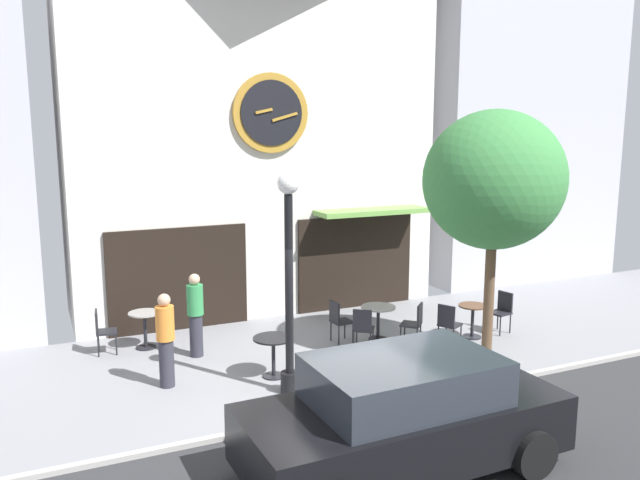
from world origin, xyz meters
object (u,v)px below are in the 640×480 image
Objects in this scene: pedestrian_green at (195,314)px; pedestrian_orange at (166,339)px; cafe_chair_facing_street at (415,321)px; cafe_chair_facing_wall at (448,322)px; cafe_table_center_left at (473,316)px; cafe_chair_by_entrance at (102,328)px; street_lamp at (289,284)px; cafe_table_leftmost at (145,324)px; cafe_table_center_right at (273,348)px; street_tree at (494,181)px; cafe_chair_left_end at (502,309)px; cafe_chair_mid_row at (338,318)px; cafe_chair_corner at (363,326)px; parked_car_black at (404,415)px; cafe_table_center at (378,316)px.

pedestrian_green is 1.53m from pedestrian_orange.
cafe_chair_facing_wall is (0.60, -0.33, 0.00)m from cafe_chair_facing_street.
cafe_table_center_left is 0.80× the size of cafe_chair_by_entrance.
cafe_table_leftmost is (-1.87, 3.29, -1.40)m from street_lamp.
pedestrian_orange is (-1.85, 0.36, 0.32)m from cafe_table_center_right.
cafe_table_center_left is 0.43× the size of pedestrian_orange.
cafe_table_center_right is at bearing 90.89° from street_lamp.
street_tree is 5.34× the size of cafe_chair_left_end.
cafe_table_center_left is 7.68m from cafe_chair_by_entrance.
cafe_chair_facing_wall is at bearing -30.39° from cafe_chair_mid_row.
cafe_chair_left_end is 1.00× the size of cafe_chair_facing_wall.
cafe_chair_corner is at bearing 2.04° from pedestrian_orange.
pedestrian_orange is 0.38× the size of parked_car_black.
cafe_chair_facing_wall is (-0.27, 0.90, -2.96)m from street_tree.
pedestrian_orange reaches higher than cafe_table_center_left.
street_lamp is 2.25× the size of pedestrian_green.
pedestrian_orange is at bearing -89.76° from cafe_table_leftmost.
street_tree reaches higher than cafe_table_leftmost.
cafe_table_center_left is 0.80× the size of cafe_chair_facing_street.
cafe_chair_left_end and cafe_chair_corner have the same top height.
street_tree is at bearing -11.78° from cafe_table_center_right.
cafe_chair_by_entrance is 0.54× the size of pedestrian_orange.
pedestrian_orange is (-0.83, -1.28, 0.00)m from pedestrian_green.
cafe_chair_corner is (2.09, 1.27, -1.38)m from street_lamp.
cafe_table_center_left is 0.80× the size of cafe_chair_corner.
cafe_chair_facing_wall is at bearing -14.77° from cafe_chair_corner.
cafe_chair_mid_row is at bearing 148.86° from cafe_chair_facing_street.
cafe_table_center is 0.87m from cafe_chair_mid_row.
parked_car_black is (-3.40, -3.76, 0.23)m from cafe_chair_facing_wall.
cafe_table_leftmost is at bearing 157.05° from cafe_chair_facing_street.
cafe_chair_left_end is 1.00× the size of cafe_chair_by_entrance.
cafe_chair_by_entrance is 5.20m from cafe_chair_corner.
cafe_chair_mid_row is at bearing 32.16° from cafe_table_center_right.
cafe_chair_by_entrance is at bearing 153.45° from street_tree.
cafe_chair_facing_street is at bearing 177.51° from cafe_table_center_left.
parked_car_black is (2.28, -4.08, -0.10)m from pedestrian_orange.
pedestrian_green is 5.55m from parked_car_black.
cafe_table_leftmost is at bearing 90.24° from pedestrian_orange.
pedestrian_green is (-5.68, 1.33, 0.39)m from cafe_table_center_left.
street_lamp is at bearing -89.11° from cafe_table_center_right.
pedestrian_orange is (-3.74, -0.83, 0.33)m from cafe_chair_mid_row.
street_lamp is 4.15m from cafe_chair_facing_wall.
parked_car_black reaches higher than cafe_table_center_right.
cafe_table_leftmost is 0.18× the size of parked_car_black.
street_lamp is 2.81m from cafe_chair_corner.
cafe_table_leftmost is 6.66m from parked_car_black.
cafe_table_center_right is 3.27m from cafe_chair_facing_street.
cafe_chair_facing_wall is at bearing 11.92° from street_lamp.
cafe_chair_corner is 1.00× the size of cafe_chair_facing_wall.
street_tree reaches higher than cafe_chair_facing_wall.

